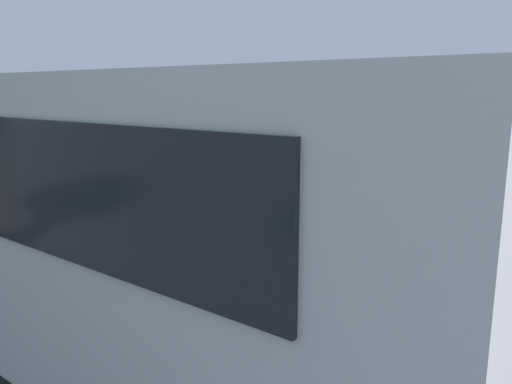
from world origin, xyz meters
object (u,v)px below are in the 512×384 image
at_px(spectator_left, 225,217).
at_px(stunt_motorcycle, 293,175).
at_px(traffic_cone, 370,212).
at_px(spectator_right, 144,203).
at_px(parked_motorcycle_silver, 98,231).
at_px(spectator_far_left, 274,227).
at_px(spectator_centre, 183,209).
at_px(tour_bus, 42,210).

height_order(spectator_left, stunt_motorcycle, stunt_motorcycle).
bearing_deg(traffic_cone, stunt_motorcycle, 14.24).
xyz_separation_m(spectator_right, parked_motorcycle_silver, (0.42, 0.79, -0.49)).
distance_m(spectator_far_left, spectator_left, 1.06).
relative_size(spectator_centre, stunt_motorcycle, 0.90).
relative_size(tour_bus, spectator_right, 6.72).
bearing_deg(parked_motorcycle_silver, spectator_right, -118.07).
relative_size(spectator_right, traffic_cone, 2.62).
distance_m(stunt_motorcycle, traffic_cone, 2.09).
xyz_separation_m(spectator_right, stunt_motorcycle, (-0.49, -4.15, 0.07)).
relative_size(tour_bus, parked_motorcycle_silver, 5.45).
height_order(spectator_far_left, traffic_cone, spectator_far_left).
distance_m(tour_bus, stunt_motorcycle, 7.22).
bearing_deg(spectator_right, traffic_cone, -117.28).
distance_m(spectator_far_left, spectator_centre, 2.05).
xyz_separation_m(tour_bus, spectator_left, (-0.20, -3.05, -0.64)).
distance_m(tour_bus, traffic_cone, 7.68).
bearing_deg(stunt_motorcycle, traffic_cone, -165.76).
bearing_deg(stunt_motorcycle, spectator_left, 111.47).
xyz_separation_m(tour_bus, spectator_far_left, (-1.25, -3.06, -0.62)).
bearing_deg(spectator_centre, stunt_motorcycle, -81.83).
xyz_separation_m(spectator_centre, parked_motorcycle_silver, (1.50, 0.84, -0.53)).
bearing_deg(tour_bus, spectator_right, -57.22).
bearing_deg(traffic_cone, spectator_centre, 74.07).
height_order(tour_bus, spectator_right, tour_bus).
relative_size(parked_motorcycle_silver, stunt_motorcycle, 1.08).
bearing_deg(spectator_left, traffic_cone, -93.98).
relative_size(spectator_centre, spectator_right, 1.03).
bearing_deg(spectator_far_left, stunt_motorcycle, -56.65).
bearing_deg(tour_bus, spectator_far_left, -112.28).
bearing_deg(spectator_far_left, spectator_centre, 2.44).
bearing_deg(stunt_motorcycle, tour_bus, 101.08).
height_order(spectator_far_left, spectator_centre, spectator_far_left).
bearing_deg(tour_bus, stunt_motorcycle, -78.92).
distance_m(spectator_far_left, stunt_motorcycle, 4.80).
xyz_separation_m(spectator_far_left, stunt_motorcycle, (2.64, -4.01, 0.02)).
relative_size(spectator_far_left, spectator_right, 1.05).
bearing_deg(traffic_cone, spectator_right, 62.72).
relative_size(tour_bus, traffic_cone, 17.60).
height_order(spectator_left, spectator_right, spectator_left).
xyz_separation_m(spectator_far_left, traffic_cone, (0.74, -4.49, -0.72)).
xyz_separation_m(tour_bus, spectator_right, (1.88, -2.92, -0.67)).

